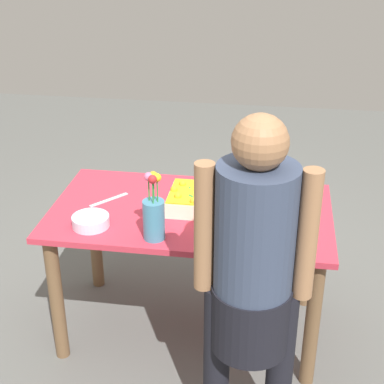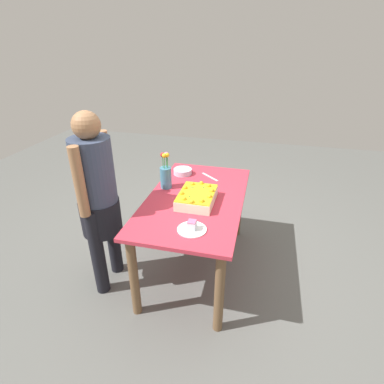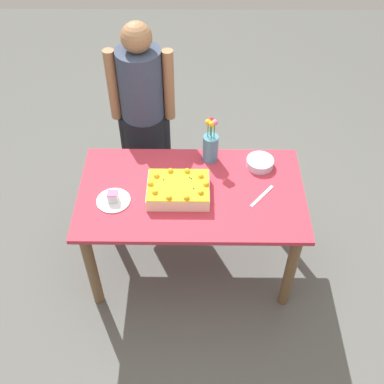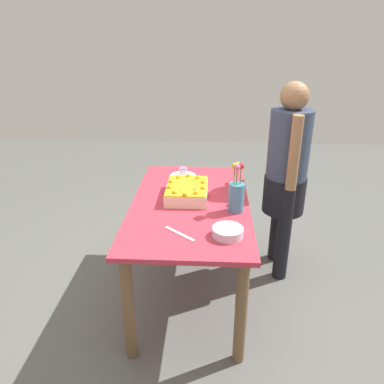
# 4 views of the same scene
# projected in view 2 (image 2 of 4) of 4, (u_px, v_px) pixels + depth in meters

# --- Properties ---
(ground_plane) EXTENTS (8.00, 8.00, 0.00)m
(ground_plane) POSITION_uv_depth(u_px,v_px,m) (195.00, 266.00, 2.83)
(ground_plane) COLOR #5B5D59
(dining_table) EXTENTS (1.40, 0.79, 0.74)m
(dining_table) POSITION_uv_depth(u_px,v_px,m) (196.00, 210.00, 2.55)
(dining_table) COLOR #C13143
(dining_table) RESTS_ON ground_plane
(sheet_cake) EXTENTS (0.38, 0.28, 0.11)m
(sheet_cake) POSITION_uv_depth(u_px,v_px,m) (197.00, 197.00, 2.40)
(sheet_cake) COLOR #FFF0CA
(sheet_cake) RESTS_ON dining_table
(serving_plate_with_slice) EXTENTS (0.21, 0.21, 0.07)m
(serving_plate_with_slice) POSITION_uv_depth(u_px,v_px,m) (192.00, 228.00, 2.06)
(serving_plate_with_slice) COLOR white
(serving_plate_with_slice) RESTS_ON dining_table
(cake_knife) EXTENTS (0.16, 0.19, 0.00)m
(cake_knife) POSITION_uv_depth(u_px,v_px,m) (210.00, 177.00, 2.86)
(cake_knife) COLOR silver
(cake_knife) RESTS_ON dining_table
(flower_vase) EXTENTS (0.10, 0.10, 0.33)m
(flower_vase) POSITION_uv_depth(u_px,v_px,m) (166.00, 175.00, 2.61)
(flower_vase) COLOR teal
(flower_vase) RESTS_ON dining_table
(fruit_bowl) EXTENTS (0.18, 0.18, 0.05)m
(fruit_bowl) POSITION_uv_depth(u_px,v_px,m) (183.00, 171.00, 2.92)
(fruit_bowl) COLOR silver
(fruit_bowl) RESTS_ON dining_table
(person_standing) EXTENTS (0.45, 0.31, 1.49)m
(person_standing) POSITION_uv_depth(u_px,v_px,m) (97.00, 194.00, 2.29)
(person_standing) COLOR black
(person_standing) RESTS_ON ground_plane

